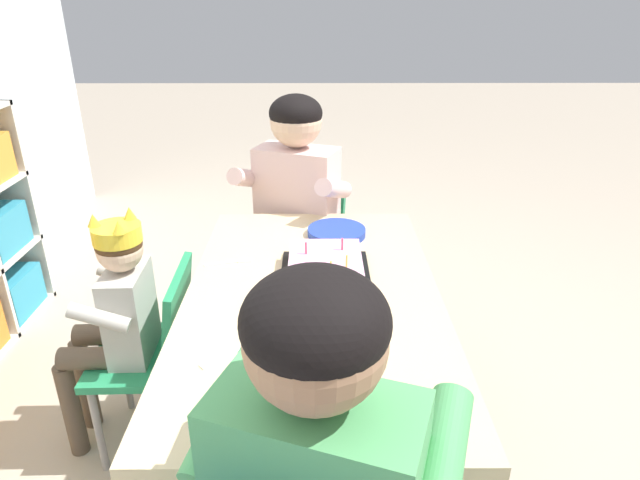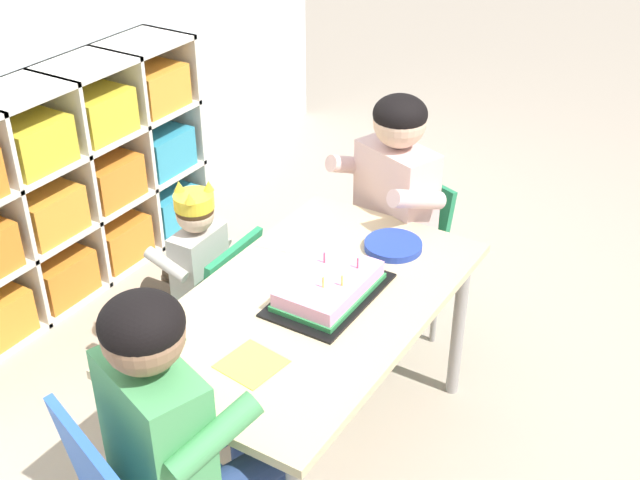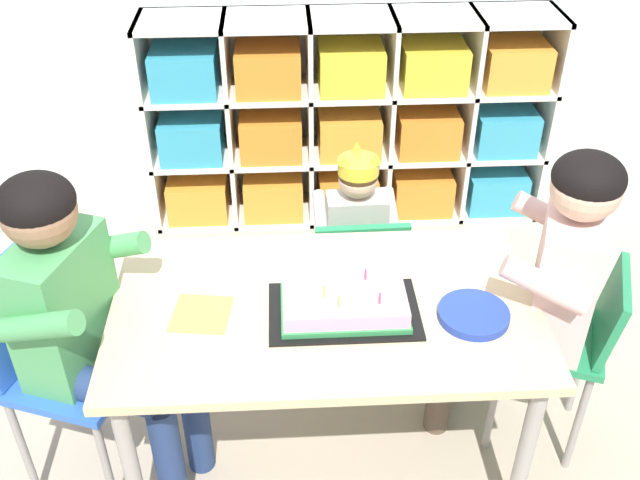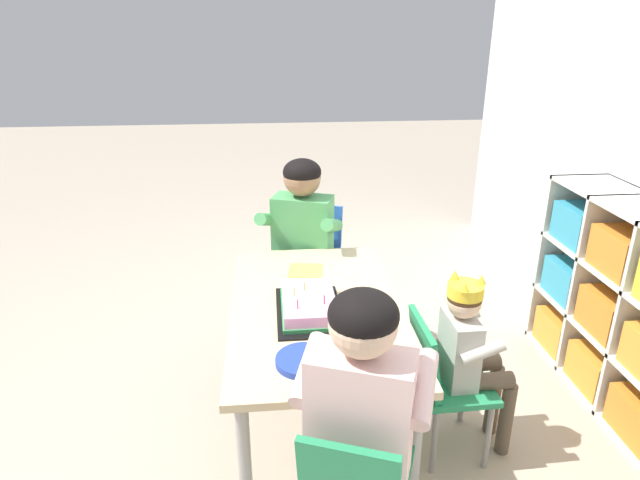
{
  "view_description": "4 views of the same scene",
  "coord_description": "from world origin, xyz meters",
  "views": [
    {
      "loc": [
        -1.29,
        -0.01,
        1.38
      ],
      "look_at": [
        0.04,
        -0.02,
        0.77
      ],
      "focal_mm": 30.91,
      "sensor_mm": 36.0,
      "label": 1
    },
    {
      "loc": [
        -1.73,
        -1.09,
        2.09
      ],
      "look_at": [
        0.07,
        0.01,
        0.81
      ],
      "focal_mm": 46.15,
      "sensor_mm": 36.0,
      "label": 2
    },
    {
      "loc": [
        -0.1,
        -1.55,
        1.95
      ],
      "look_at": [
        -0.01,
        0.03,
        0.83
      ],
      "focal_mm": 41.02,
      "sensor_mm": 36.0,
      "label": 3
    },
    {
      "loc": [
        1.96,
        -0.17,
        1.71
      ],
      "look_at": [
        -0.03,
        0.02,
        0.91
      ],
      "focal_mm": 30.74,
      "sensor_mm": 36.0,
      "label": 4
    }
  ],
  "objects": [
    {
      "name": "fork_near_child_seat",
      "position": [
        -0.28,
        0.2,
        0.63
      ],
      "size": [
        0.1,
        0.11,
        0.0
      ],
      "rotation": [
        0.0,
        0.0,
        5.42
      ],
      "color": "white",
      "rests_on": "activity_table"
    },
    {
      "name": "guest_at_table_side",
      "position": [
        0.64,
        0.09,
        0.65
      ],
      "size": [
        0.49,
        0.47,
        1.05
      ],
      "rotation": [
        0.0,
        0.0,
        -1.94
      ],
      "color": "beige",
      "rests_on": "ground"
    },
    {
      "name": "birthday_cake_on_tray",
      "position": [
        0.05,
        -0.03,
        0.66
      ],
      "size": [
        0.41,
        0.26,
        0.11
      ],
      "color": "black",
      "rests_on": "activity_table"
    },
    {
      "name": "fork_beside_plate_stack",
      "position": [
        0.19,
        0.25,
        0.63
      ],
      "size": [
        0.05,
        0.13,
        0.0
      ],
      "rotation": [
        0.0,
        0.0,
        1.83
      ],
      "color": "white",
      "rests_on": "activity_table"
    },
    {
      "name": "classroom_chair_adult_side",
      "position": [
        -0.77,
        0.01,
        0.48
      ],
      "size": [
        0.46,
        0.47,
        0.78
      ],
      "rotation": [
        0.0,
        0.0,
        1.23
      ],
      "color": "blue",
      "rests_on": "ground"
    },
    {
      "name": "child_with_crown",
      "position": [
        0.14,
        0.6,
        0.5
      ],
      "size": [
        0.3,
        0.31,
        0.81
      ],
      "rotation": [
        0.0,
        0.0,
        3.17
      ],
      "color": "#B2ADA3",
      "rests_on": "ground"
    },
    {
      "name": "activity_table",
      "position": [
        0.0,
        0.0,
        0.56
      ],
      "size": [
        1.19,
        0.69,
        0.63
      ],
      "color": "#D1B789",
      "rests_on": "ground"
    },
    {
      "name": "paper_napkin_square",
      "position": [
        -0.34,
        -0.02,
        0.63
      ],
      "size": [
        0.17,
        0.17,
        0.0
      ],
      "primitive_type": "cube",
      "rotation": [
        0.0,
        0.0,
        -0.13
      ],
      "color": "#F4DB4C",
      "rests_on": "activity_table"
    },
    {
      "name": "paper_plate_stack",
      "position": [
        0.4,
        -0.08,
        0.64
      ],
      "size": [
        0.19,
        0.19,
        0.02
      ],
      "primitive_type": "cylinder",
      "color": "#233DA3",
      "rests_on": "activity_table"
    },
    {
      "name": "classroom_chair_blue",
      "position": [
        0.15,
        0.5,
        0.36
      ],
      "size": [
        0.35,
        0.31,
        0.62
      ],
      "rotation": [
        0.0,
        0.0,
        3.17
      ],
      "color": "#238451",
      "rests_on": "ground"
    },
    {
      "name": "ground",
      "position": [
        0.0,
        0.0,
        0.0
      ],
      "size": [
        16.0,
        16.0,
        0.0
      ],
      "primitive_type": "plane",
      "color": "tan"
    },
    {
      "name": "adult_helper_seated",
      "position": [
        -0.65,
        -0.03,
        0.67
      ],
      "size": [
        0.48,
        0.46,
        1.07
      ],
      "rotation": [
        0.0,
        0.0,
        1.23
      ],
      "color": "#4C9E5B",
      "rests_on": "ground"
    }
  ]
}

